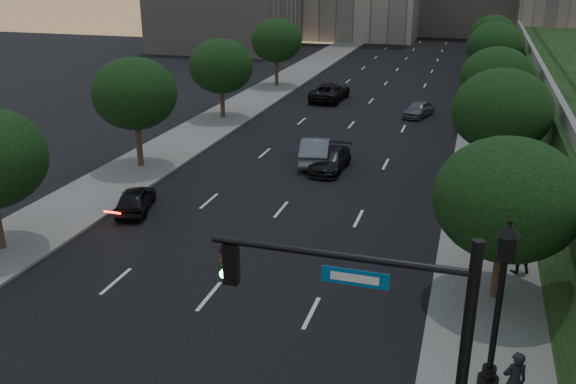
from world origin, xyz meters
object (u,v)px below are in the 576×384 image
(sedan_near_left, at_px, (135,199))
(sedan_far_left, at_px, (330,92))
(sedan_near_right, at_px, (330,160))
(street_lamp, at_px, (497,319))
(pedestrian_a, at_px, (514,382))
(pedestrian_c, at_px, (510,215))
(traffic_signal_mast, at_px, (407,377))
(sedan_far_right, at_px, (419,109))
(pedestrian_b, at_px, (520,250))
(sedan_mid_left, at_px, (316,150))

(sedan_near_left, relative_size, sedan_far_left, 0.66)
(sedan_near_right, bearing_deg, street_lamp, -61.32)
(street_lamp, distance_m, sedan_near_right, 20.92)
(sedan_near_left, distance_m, pedestrian_a, 20.36)
(pedestrian_a, bearing_deg, pedestrian_c, -112.14)
(traffic_signal_mast, bearing_deg, pedestrian_c, 80.11)
(sedan_far_right, bearing_deg, pedestrian_b, -58.07)
(sedan_mid_left, distance_m, sedan_far_left, 18.52)
(sedan_mid_left, distance_m, sedan_near_right, 1.71)
(sedan_near_right, bearing_deg, sedan_mid_left, 138.70)
(sedan_near_left, height_order, pedestrian_c, pedestrian_c)
(sedan_near_left, xyz_separation_m, sedan_far_left, (3.32, 28.54, 0.15))
(traffic_signal_mast, relative_size, sedan_mid_left, 1.41)
(street_lamp, relative_size, pedestrian_b, 2.93)
(sedan_near_right, height_order, pedestrian_b, pedestrian_b)
(pedestrian_a, bearing_deg, sedan_near_right, -83.99)
(sedan_near_left, bearing_deg, street_lamp, 133.03)
(pedestrian_a, distance_m, pedestrian_c, 12.76)
(pedestrian_b, bearing_deg, sedan_near_left, -23.37)
(pedestrian_b, bearing_deg, sedan_far_left, -82.30)
(sedan_near_right, distance_m, sedan_far_right, 15.79)
(sedan_near_right, height_order, sedan_far_right, sedan_far_right)
(sedan_far_left, bearing_deg, pedestrian_c, 122.68)
(traffic_signal_mast, relative_size, pedestrian_c, 4.35)
(pedestrian_b, xyz_separation_m, pedestrian_c, (-0.22, 4.10, -0.15))
(sedan_far_left, relative_size, sedan_far_right, 1.50)
(sedan_near_left, distance_m, sedan_near_right, 12.12)
(street_lamp, xyz_separation_m, pedestrian_c, (0.96, 12.19, -1.68))
(sedan_mid_left, distance_m, sedan_far_right, 15.00)
(street_lamp, xyz_separation_m, sedan_near_right, (-9.07, 18.75, -1.99))
(pedestrian_c, bearing_deg, pedestrian_a, 67.15)
(sedan_far_right, bearing_deg, street_lamp, -63.23)
(traffic_signal_mast, distance_m, pedestrian_a, 5.47)
(street_lamp, distance_m, sedan_mid_left, 22.50)
(sedan_near_left, relative_size, sedan_mid_left, 0.76)
(traffic_signal_mast, height_order, pedestrian_b, traffic_signal_mast)
(sedan_far_right, bearing_deg, pedestrian_a, -62.37)
(sedan_far_left, height_order, pedestrian_b, pedestrian_b)
(sedan_far_left, relative_size, pedestrian_c, 3.54)
(sedan_far_left, bearing_deg, sedan_near_left, 86.59)
(street_lamp, xyz_separation_m, sedan_near_left, (-17.01, 9.60, -1.99))
(sedan_far_left, xyz_separation_m, sedan_far_right, (8.37, -4.05, -0.14))
(pedestrian_c, bearing_deg, street_lamp, 64.15)
(street_lamp, bearing_deg, pedestrian_a, -42.41)
(pedestrian_a, bearing_deg, sedan_far_right, -100.90)
(traffic_signal_mast, bearing_deg, pedestrian_a, 57.41)
(sedan_far_left, distance_m, sedan_near_right, 19.93)
(traffic_signal_mast, relative_size, sedan_near_right, 1.58)
(sedan_near_right, relative_size, pedestrian_c, 2.76)
(sedan_mid_left, bearing_deg, traffic_signal_mast, 98.73)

